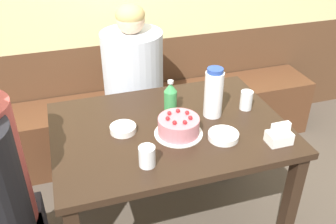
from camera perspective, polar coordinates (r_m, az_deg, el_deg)
bench_seat at (r=2.80m, az=-4.92°, el=-2.00°), size 2.78×0.38×0.45m
dining_table at (r=1.91m, az=0.21°, el=-4.82°), size 1.14×0.81×0.75m
birthday_cake at (r=1.77m, az=1.62°, el=-2.19°), size 0.23×0.23×0.11m
water_pitcher at (r=1.88m, az=6.97°, el=2.89°), size 0.09×0.09×0.26m
soju_bottle at (r=1.92m, az=0.38°, el=2.24°), size 0.07×0.07×0.18m
napkin_holder at (r=1.79m, az=16.60°, el=-3.47°), size 0.11×0.08×0.11m
bowl_soup_white at (r=1.81m, az=-6.86°, el=-2.56°), size 0.13×0.13×0.03m
bowl_rice_small at (r=1.77m, az=8.43°, el=-3.60°), size 0.14×0.14×0.03m
glass_water_tall at (r=2.00m, az=11.84°, el=1.78°), size 0.06×0.06×0.10m
glass_tumbler_short at (r=1.58m, az=-3.21°, el=-6.75°), size 0.07×0.07×0.09m
person_grey_tee at (r=2.48m, az=-5.16°, el=2.74°), size 0.38×0.38×1.17m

